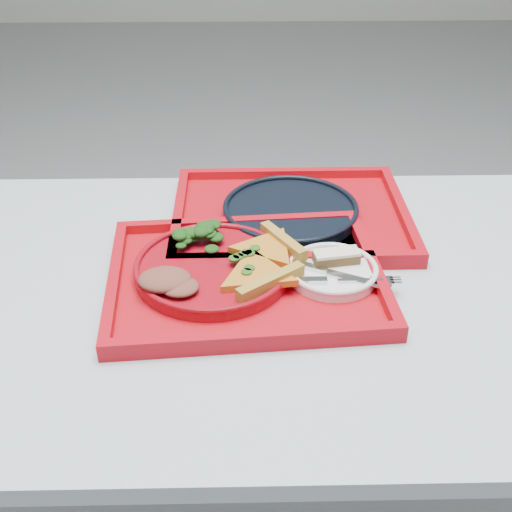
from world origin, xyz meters
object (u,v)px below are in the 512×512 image
Objects in this scene: navy_plate at (290,211)px; dinner_plate at (213,270)px; tray_main at (246,280)px; tray_far at (290,218)px; dessert_bar at (336,257)px.

dinner_plate is at bearing -126.03° from navy_plate.
tray_main is 0.06m from dinner_plate.
dinner_plate reaches higher than tray_main.
navy_plate reaches higher than tray_far.
tray_far is at bearing 62.63° from tray_main.
tray_main is at bearing -113.44° from tray_far.
tray_far is at bearing 0.00° from navy_plate.
dessert_bar is at bearing 3.16° from dinner_plate.
dinner_plate is 0.24m from navy_plate.
dinner_plate reaches higher than tray_far.
dinner_plate is at bearing -126.36° from tray_far.
dessert_bar is at bearing -71.13° from tray_far.
dinner_plate is 3.24× the size of dessert_bar.
dessert_bar is at bearing -70.81° from navy_plate.
tray_far is at bearing 99.15° from dessert_bar.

